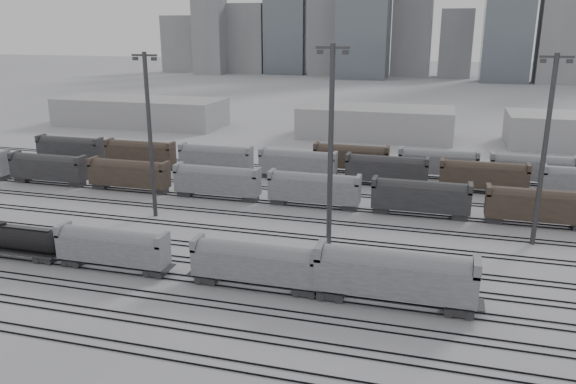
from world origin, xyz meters
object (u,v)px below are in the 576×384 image
(tank_car_b, at_px, (4,237))
(hopper_car_b, at_px, (255,262))
(hopper_car_c, at_px, (395,274))
(hopper_car_a, at_px, (112,246))
(light_mast_c, at_px, (331,144))

(tank_car_b, bearing_deg, hopper_car_b, 0.00)
(hopper_car_b, xyz_separation_m, hopper_car_c, (15.40, 0.00, 0.48))
(hopper_car_a, bearing_deg, hopper_car_c, 0.00)
(tank_car_b, distance_m, hopper_car_b, 33.92)
(hopper_car_b, relative_size, hopper_car_c, 0.87)
(hopper_car_c, distance_m, light_mast_c, 20.58)
(tank_car_b, bearing_deg, light_mast_c, 20.49)
(hopper_car_c, relative_size, light_mast_c, 0.63)
(hopper_car_c, xyz_separation_m, light_mast_c, (-10.06, 14.67, 10.35))
(hopper_car_a, relative_size, light_mast_c, 0.53)
(hopper_car_c, bearing_deg, hopper_car_b, 180.00)
(hopper_car_a, height_order, hopper_car_b, hopper_car_b)
(hopper_car_a, distance_m, hopper_car_b, 18.14)
(tank_car_b, relative_size, hopper_car_a, 1.26)
(tank_car_b, xyz_separation_m, hopper_car_c, (49.32, 0.00, 1.16))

